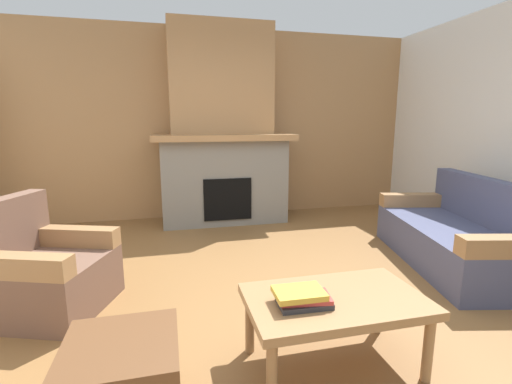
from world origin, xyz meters
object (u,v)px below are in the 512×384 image
ottoman (123,381)px  coffee_table (335,306)px  fireplace (222,139)px  armchair (44,272)px  couch (458,236)px

ottoman → coffee_table: bearing=6.0°
fireplace → armchair: size_ratio=2.77×
fireplace → couch: fireplace is taller
coffee_table → couch: bearing=30.8°
fireplace → coffee_table: size_ratio=2.70×
ottoman → couch: bearing=22.3°
coffee_table → ottoman: (-1.13, -0.12, -0.18)m
couch → armchair: (-3.68, -0.00, 0.01)m
fireplace → armchair: fireplace is taller
fireplace → coffee_table: bearing=-87.8°
coffee_table → ottoman: 1.15m
fireplace → coffee_table: 3.41m
fireplace → coffee_table: (0.13, -3.32, -0.79)m
fireplace → armchair: (-1.69, -2.21, -0.87)m
couch → armchair: same height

